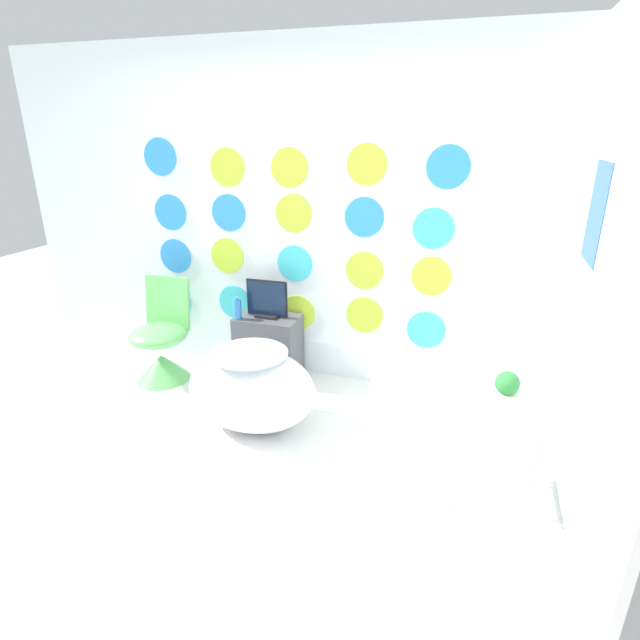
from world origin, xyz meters
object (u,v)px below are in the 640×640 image
bathtub (252,389)px  tv (267,301)px  chair (161,349)px  potted_plant_left (506,392)px  vase (237,309)px

bathtub → tv: (-0.18, 0.72, 0.39)m
bathtub → chair: size_ratio=1.08×
chair → potted_plant_left: (2.61, -0.70, 0.41)m
bathtub → chair: chair is taller
bathtub → chair: bearing=156.6°
chair → potted_plant_left: 2.74m
vase → chair: bearing=-165.5°
tv → potted_plant_left: size_ratio=1.61×
chair → vase: bearing=14.5°
bathtub → vase: size_ratio=4.94×
bathtub → potted_plant_left: size_ratio=4.22×
bathtub → chair: 1.11m
vase → potted_plant_left: bearing=-23.5°
chair → bathtub: bearing=-23.4°
tv → vase: (-0.21, -0.12, -0.05)m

